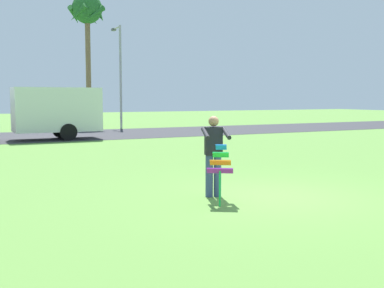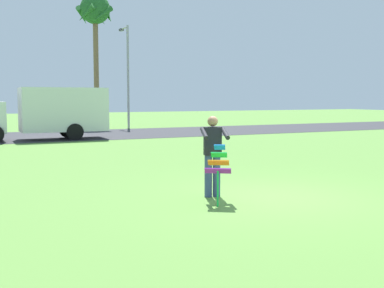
% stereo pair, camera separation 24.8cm
% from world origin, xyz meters
% --- Properties ---
extents(ground_plane, '(120.00, 120.00, 0.00)m').
position_xyz_m(ground_plane, '(0.00, 0.00, 0.00)').
color(ground_plane, '#568438').
extents(road_strip, '(120.00, 8.00, 0.01)m').
position_xyz_m(road_strip, '(0.00, 19.05, 0.01)').
color(road_strip, '#2D2D33').
rests_on(road_strip, ground).
extents(person_kite_flyer, '(0.69, 0.76, 1.73)m').
position_xyz_m(person_kite_flyer, '(-1.11, 0.53, 0.95)').
color(person_kite_flyer, '#384772').
rests_on(person_kite_flyer, ground).
extents(kite_held, '(0.65, 0.73, 1.18)m').
position_xyz_m(kite_held, '(-1.37, -0.20, 0.80)').
color(kite_held, blue).
rests_on(kite_held, ground).
extents(parked_truck_white_box, '(6.72, 2.16, 2.62)m').
position_xyz_m(parked_truck_white_box, '(-1.88, 16.65, 1.41)').
color(parked_truck_white_box, silver).
rests_on(parked_truck_white_box, ground).
extents(palm_tree_right_near, '(2.58, 2.71, 9.37)m').
position_xyz_m(palm_tree_right_near, '(3.10, 25.77, 7.88)').
color(palm_tree_right_near, brown).
rests_on(palm_tree_right_near, ground).
extents(streetlight_pole, '(0.24, 1.65, 7.00)m').
position_xyz_m(streetlight_pole, '(4.71, 23.68, 4.00)').
color(streetlight_pole, '#9E9EA3').
rests_on(streetlight_pole, ground).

